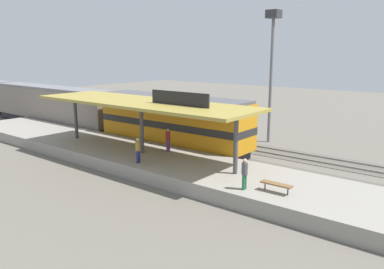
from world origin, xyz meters
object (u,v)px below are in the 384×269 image
at_px(person_waiting, 138,149).
at_px(person_boarding, 168,139).
at_px(locomotive, 172,122).
at_px(light_mast, 272,49).
at_px(person_walking, 245,172).
at_px(platform_bench, 276,184).
at_px(passenger_carriage_front, 52,105).

height_order(person_waiting, person_boarding, same).
relative_size(locomotive, light_mast, 1.23).
xyz_separation_m(locomotive, light_mast, (7.80, -4.93, 5.99)).
distance_m(light_mast, person_boarding, 12.97).
bearing_deg(person_waiting, locomotive, 22.99).
height_order(light_mast, person_waiting, light_mast).
relative_size(person_walking, person_boarding, 1.00).
bearing_deg(locomotive, platform_bench, -115.62).
bearing_deg(platform_bench, passenger_carriage_front, 78.87).
distance_m(person_walking, person_boarding, 9.39).
xyz_separation_m(light_mast, person_walking, (-14.44, -6.03, -6.54)).
bearing_deg(person_walking, person_waiting, 90.04).
bearing_deg(person_boarding, light_mast, -13.71).
distance_m(platform_bench, passenger_carriage_front, 31.11).
xyz_separation_m(passenger_carriage_front, person_waiting, (-6.65, -20.82, -0.46)).
bearing_deg(person_boarding, person_walking, -112.32).
distance_m(platform_bench, locomotive, 13.92).
height_order(light_mast, person_boarding, light_mast).
relative_size(platform_bench, person_waiting, 0.99).
relative_size(person_waiting, person_boarding, 1.00).
height_order(platform_bench, light_mast, light_mast).
distance_m(locomotive, person_waiting, 7.24).
distance_m(light_mast, person_waiting, 16.00).
height_order(locomotive, person_walking, locomotive).
bearing_deg(passenger_carriage_front, person_waiting, -107.71).
xyz_separation_m(locomotive, person_waiting, (-6.65, -2.82, -0.56)).
bearing_deg(person_walking, person_boarding, 67.68).
xyz_separation_m(light_mast, person_waiting, (-14.45, 2.11, -6.54)).
bearing_deg(person_waiting, passenger_carriage_front, 72.29).
height_order(locomotive, person_boarding, locomotive).
distance_m(passenger_carriage_front, light_mast, 24.97).
distance_m(locomotive, person_boarding, 3.87).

